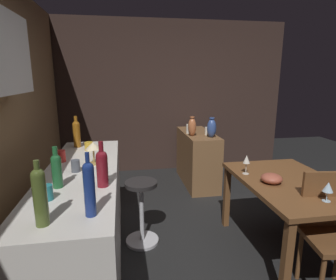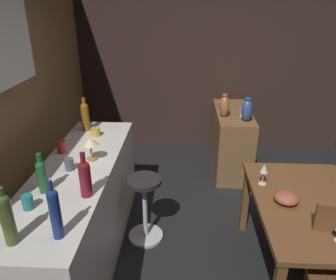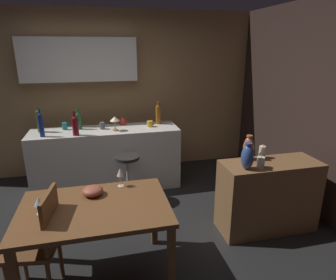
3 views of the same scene
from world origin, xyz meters
name	(u,v)px [view 2 (image 2 of 3)]	position (x,y,z in m)	size (l,w,h in m)	color
ground_plane	(235,259)	(0.00, 0.00, 0.00)	(9.00, 9.00, 0.00)	black
wall_side_right	(198,62)	(2.55, 0.30, 1.30)	(0.10, 4.40, 2.60)	#33231E
dining_table	(310,212)	(-0.16, -0.50, 0.65)	(1.26, 0.84, 0.74)	brown
kitchen_counter	(82,213)	(0.00, 1.36, 0.45)	(2.10, 0.60, 0.90)	silver
sideboard_cabinet	(231,140)	(1.74, -0.15, 0.41)	(1.10, 0.44, 0.82)	brown
bar_stool	(145,207)	(0.25, 0.84, 0.35)	(0.34, 0.34, 0.66)	#262323
wine_glass_right	(264,169)	(0.09, -0.17, 0.88)	(0.07, 0.07, 0.19)	silver
fruit_bowl	(287,198)	(-0.17, -0.30, 0.78)	(0.19, 0.19, 0.09)	#9E4C38
wine_bottle_cobalt	(55,212)	(-0.81, 1.19, 1.07)	(0.06, 0.06, 0.37)	navy
wine_bottle_amber	(85,115)	(0.81, 1.50, 1.06)	(0.08, 0.08, 0.35)	#8C5114
wine_bottle_green	(42,175)	(-0.36, 1.47, 1.04)	(0.07, 0.07, 0.30)	#1E592D
wine_bottle_ruby	(85,177)	(-0.39, 1.15, 1.05)	(0.08, 0.08, 0.33)	maroon
wine_bottle_olive	(7,217)	(-0.88, 1.44, 1.07)	(0.07, 0.07, 0.36)	#475623
cup_teal	(28,202)	(-0.56, 1.49, 0.95)	(0.11, 0.07, 0.10)	teal
cup_slate	(69,164)	(-0.04, 1.39, 0.95)	(0.11, 0.07, 0.10)	#515660
cup_red	(62,147)	(0.27, 1.56, 0.95)	(0.11, 0.08, 0.11)	red
cup_mustard	(96,132)	(0.66, 1.36, 0.94)	(0.12, 0.09, 0.09)	gold
counter_lamp	(90,143)	(0.14, 1.26, 1.06)	(0.14, 0.14, 0.21)	#A58447
pillar_candle_tall	(222,107)	(1.71, 0.01, 0.89)	(0.07, 0.07, 0.17)	white
pillar_candle_short	(243,112)	(1.55, -0.24, 0.88)	(0.08, 0.08, 0.14)	white
vase_ceramic_blue	(247,110)	(1.38, -0.25, 0.96)	(0.13, 0.13, 0.28)	#334C8C
vase_copper	(224,106)	(1.53, 0.00, 0.95)	(0.12, 0.12, 0.28)	#B26038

